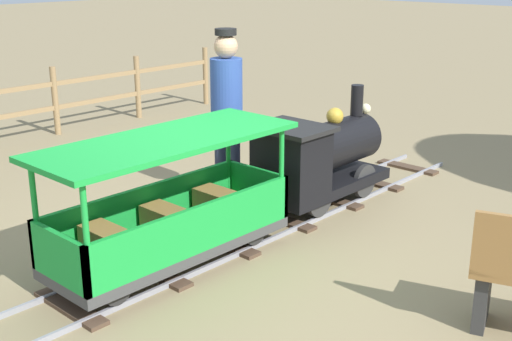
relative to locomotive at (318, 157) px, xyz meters
The scene contains 6 objects.
ground_plane 1.37m from the locomotive, 90.00° to the right, with size 60.00×60.00×0.00m, color #8C7A56.
track 0.98m from the locomotive, 90.00° to the right, with size 0.70×5.70×0.04m.
locomotive is the anchor object (origin of this frame).
passenger_car 1.77m from the locomotive, 90.00° to the right, with size 0.76×2.00×0.97m.
conductor_person 1.01m from the locomotive, 154.73° to the right, with size 0.30×0.30×1.62m.
fence_section 4.28m from the locomotive, 168.34° to the right, with size 0.08×6.78×0.90m.
Camera 1 is at (3.58, -3.41, 2.22)m, focal length 46.74 mm.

